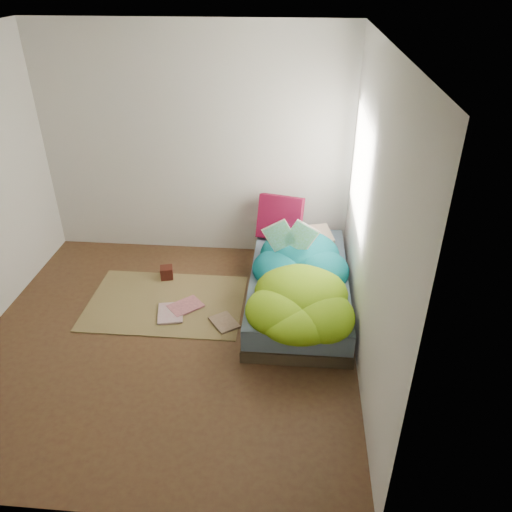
{
  "coord_description": "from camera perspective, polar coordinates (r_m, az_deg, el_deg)",
  "views": [
    {
      "loc": [
        1.15,
        -3.57,
        3.07
      ],
      "look_at": [
        0.78,
        0.75,
        0.5
      ],
      "focal_mm": 35.0,
      "sensor_mm": 36.0,
      "label": 1
    }
  ],
  "objects": [
    {
      "name": "room_walls",
      "position": [
        4.03,
        -11.96,
        8.93
      ],
      "size": [
        3.54,
        3.54,
        2.62
      ],
      "color": "silver",
      "rests_on": "ground"
    },
    {
      "name": "floor_book_a",
      "position": [
        5.12,
        -11.14,
        -6.53
      ],
      "size": [
        0.31,
        0.38,
        0.03
      ],
      "primitive_type": "imported",
      "rotation": [
        0.0,
        0.0,
        0.2
      ],
      "color": "beige",
      "rests_on": "rug"
    },
    {
      "name": "bed",
      "position": [
        5.18,
        4.88,
        -3.53
      ],
      "size": [
        1.0,
        2.0,
        0.34
      ],
      "color": "#3C3121",
      "rests_on": "ground"
    },
    {
      "name": "wooden_box",
      "position": [
        5.65,
        -10.17,
        -1.87
      ],
      "size": [
        0.16,
        0.16,
        0.13
      ],
      "primitive_type": "cube",
      "rotation": [
        0.0,
        0.0,
        0.24
      ],
      "color": "#3A0F0D",
      "rests_on": "rug"
    },
    {
      "name": "floor_book_c",
      "position": [
        4.9,
        -4.75,
        -7.98
      ],
      "size": [
        0.34,
        0.36,
        0.02
      ],
      "primitive_type": "imported",
      "rotation": [
        0.0,
        0.0,
        0.63
      ],
      "color": "tan",
      "rests_on": "rug"
    },
    {
      "name": "ground",
      "position": [
        4.85,
        -10.07,
        -9.21
      ],
      "size": [
        3.5,
        3.5,
        0.0
      ],
      "primitive_type": "cube",
      "color": "#492B1C",
      "rests_on": "ground"
    },
    {
      "name": "pillow_magenta",
      "position": [
        5.63,
        2.78,
        4.4
      ],
      "size": [
        0.51,
        0.26,
        0.49
      ],
      "primitive_type": "cube",
      "rotation": [
        0.0,
        0.0,
        -0.23
      ],
      "color": "#4C051F",
      "rests_on": "bed"
    },
    {
      "name": "open_book",
      "position": [
        4.92,
        3.98,
        3.26
      ],
      "size": [
        0.44,
        0.1,
        0.27
      ],
      "primitive_type": null,
      "rotation": [
        0.0,
        0.0,
        0.0
      ],
      "color": "#34872C",
      "rests_on": "duvet"
    },
    {
      "name": "rug",
      "position": [
        5.3,
        -10.25,
        -5.25
      ],
      "size": [
        1.6,
        1.1,
        0.01
      ],
      "primitive_type": "cube",
      "color": "brown",
      "rests_on": "ground"
    },
    {
      "name": "pillow_floral",
      "position": [
        5.63,
        6.01,
        2.09
      ],
      "size": [
        0.58,
        0.45,
        0.11
      ],
      "primitive_type": "cube",
      "rotation": [
        0.0,
        0.0,
        0.29
      ],
      "color": "beige",
      "rests_on": "bed"
    },
    {
      "name": "duvet",
      "position": [
        4.81,
        5.02,
        -1.63
      ],
      "size": [
        0.96,
        1.84,
        0.34
      ],
      "primitive_type": null,
      "color": "#07676D",
      "rests_on": "bed"
    },
    {
      "name": "floor_book_b",
      "position": [
        5.26,
        -8.73,
        -5.09
      ],
      "size": [
        0.41,
        0.4,
        0.03
      ],
      "primitive_type": "imported",
      "rotation": [
        0.0,
        0.0,
        -0.84
      ],
      "color": "#D67B7F",
      "rests_on": "rug"
    }
  ]
}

